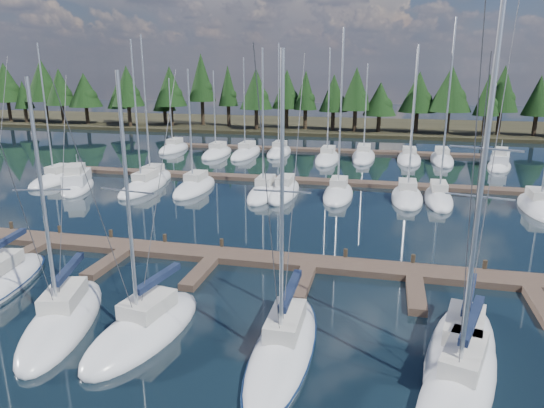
% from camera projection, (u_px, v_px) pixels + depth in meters
% --- Properties ---
extents(ground, '(260.00, 260.00, 0.00)m').
position_uv_depth(ground, '(263.00, 207.00, 41.94)').
color(ground, black).
rests_on(ground, ground).
extents(far_shore, '(220.00, 30.00, 0.60)m').
position_uv_depth(far_shore, '(335.00, 126.00, 98.11)').
color(far_shore, '#2B2718').
rests_on(far_shore, ground).
extents(main_dock, '(44.00, 6.13, 0.90)m').
position_uv_depth(main_dock, '(213.00, 258.00, 30.03)').
color(main_dock, '#4E3C30').
rests_on(main_dock, ground).
extents(back_docks, '(50.00, 21.80, 0.40)m').
position_uv_depth(back_docks, '(302.00, 163.00, 60.25)').
color(back_docks, '#4E3C30').
rests_on(back_docks, ground).
extents(front_sailboat_2, '(4.94, 8.84, 12.06)m').
position_uv_depth(front_sailboat_2, '(63.00, 320.00, 22.53)').
color(front_sailboat_2, silver).
rests_on(front_sailboat_2, ground).
extents(front_sailboat_3, '(4.07, 7.97, 12.32)m').
position_uv_depth(front_sailboat_3, '(145.00, 329.00, 21.74)').
color(front_sailboat_3, silver).
rests_on(front_sailboat_3, ground).
extents(front_sailboat_4, '(2.58, 9.53, 13.05)m').
position_uv_depth(front_sailboat_4, '(283.00, 348.00, 20.23)').
color(front_sailboat_4, silver).
rests_on(front_sailboat_4, ground).
extents(front_sailboat_5, '(4.66, 9.92, 12.82)m').
position_uv_depth(front_sailboat_5, '(461.00, 352.00, 19.96)').
color(front_sailboat_5, silver).
rests_on(front_sailboat_5, ground).
extents(front_sailboat_6, '(5.13, 9.73, 16.64)m').
position_uv_depth(front_sailboat_6, '(459.00, 384.00, 17.89)').
color(front_sailboat_6, silver).
rests_on(front_sailboat_6, ground).
extents(back_sailboat_rows, '(49.03, 32.48, 16.36)m').
position_uv_depth(back_sailboat_rows, '(292.00, 170.00, 56.05)').
color(back_sailboat_rows, silver).
rests_on(back_sailboat_rows, ground).
extents(motor_yacht_left, '(5.59, 8.45, 4.01)m').
position_uv_depth(motor_yacht_left, '(78.00, 184.00, 48.16)').
color(motor_yacht_left, silver).
rests_on(motor_yacht_left, ground).
extents(motor_yacht_right, '(4.34, 8.28, 3.93)m').
position_uv_depth(motor_yacht_right, '(499.00, 164.00, 58.48)').
color(motor_yacht_right, silver).
rests_on(motor_yacht_right, ground).
extents(tree_line, '(184.01, 11.63, 13.82)m').
position_uv_depth(tree_line, '(323.00, 91.00, 87.22)').
color(tree_line, black).
rests_on(tree_line, far_shore).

